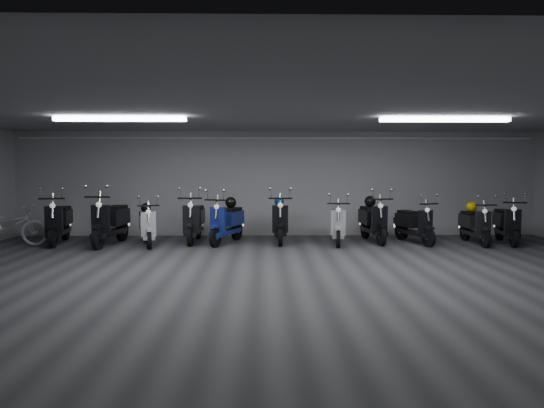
{
  "coord_description": "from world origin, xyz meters",
  "views": [
    {
      "loc": [
        -0.38,
        -8.02,
        1.88
      ],
      "look_at": [
        -0.18,
        2.5,
        1.05
      ],
      "focal_mm": 31.97,
      "sensor_mm": 36.0,
      "label": 1
    }
  ],
  "objects_px": {
    "bicycle": "(8,221)",
    "helmet_0": "(370,201)",
    "helmet_4": "(146,208)",
    "helmet_1": "(231,202)",
    "helmet_3": "(279,202)",
    "scooter_9": "(475,219)",
    "scooter_2": "(147,220)",
    "scooter_4": "(226,216)",
    "scooter_1": "(110,214)",
    "helmet_2": "(471,207)",
    "scooter_5": "(280,214)",
    "scooter_6": "(338,218)",
    "scooter_8": "(415,218)",
    "scooter_3": "(194,214)",
    "scooter_10": "(507,217)",
    "scooter_0": "(59,215)",
    "scooter_7": "(373,214)"
  },
  "relations": [
    {
      "from": "bicycle",
      "to": "helmet_0",
      "type": "distance_m",
      "value": 8.72
    },
    {
      "from": "helmet_0",
      "to": "helmet_4",
      "type": "relative_size",
      "value": 1.21
    },
    {
      "from": "helmet_1",
      "to": "helmet_3",
      "type": "bearing_deg",
      "value": 10.01
    },
    {
      "from": "helmet_4",
      "to": "scooter_9",
      "type": "bearing_deg",
      "value": -1.11
    },
    {
      "from": "scooter_2",
      "to": "bicycle",
      "type": "xyz_separation_m",
      "value": [
        -3.25,
        0.02,
        -0.03
      ]
    },
    {
      "from": "scooter_4",
      "to": "scooter_1",
      "type": "bearing_deg",
      "value": -155.06
    },
    {
      "from": "scooter_9",
      "to": "bicycle",
      "type": "distance_m",
      "value": 11.09
    },
    {
      "from": "bicycle",
      "to": "helmet_2",
      "type": "bearing_deg",
      "value": -92.57
    },
    {
      "from": "scooter_2",
      "to": "scooter_9",
      "type": "relative_size",
      "value": 1.0
    },
    {
      "from": "helmet_1",
      "to": "helmet_3",
      "type": "relative_size",
      "value": 1.16
    },
    {
      "from": "scooter_2",
      "to": "scooter_5",
      "type": "relative_size",
      "value": 0.88
    },
    {
      "from": "scooter_1",
      "to": "scooter_6",
      "type": "distance_m",
      "value": 5.42
    },
    {
      "from": "scooter_2",
      "to": "scooter_8",
      "type": "relative_size",
      "value": 0.99
    },
    {
      "from": "bicycle",
      "to": "helmet_3",
      "type": "relative_size",
      "value": 7.58
    },
    {
      "from": "scooter_3",
      "to": "helmet_1",
      "type": "relative_size",
      "value": 6.83
    },
    {
      "from": "scooter_10",
      "to": "scooter_0",
      "type": "bearing_deg",
      "value": -170.03
    },
    {
      "from": "scooter_3",
      "to": "helmet_3",
      "type": "xyz_separation_m",
      "value": [
        2.1,
        0.26,
        0.28
      ]
    },
    {
      "from": "scooter_6",
      "to": "helmet_0",
      "type": "bearing_deg",
      "value": 39.95
    },
    {
      "from": "scooter_2",
      "to": "scooter_6",
      "type": "relative_size",
      "value": 0.97
    },
    {
      "from": "scooter_2",
      "to": "scooter_4",
      "type": "height_order",
      "value": "scooter_4"
    },
    {
      "from": "scooter_3",
      "to": "scooter_5",
      "type": "distance_m",
      "value": 2.1
    },
    {
      "from": "scooter_1",
      "to": "scooter_8",
      "type": "height_order",
      "value": "scooter_1"
    },
    {
      "from": "scooter_0",
      "to": "helmet_2",
      "type": "xyz_separation_m",
      "value": [
        10.03,
        -0.01,
        0.18
      ]
    },
    {
      "from": "bicycle",
      "to": "helmet_2",
      "type": "height_order",
      "value": "bicycle"
    },
    {
      "from": "scooter_5",
      "to": "scooter_3",
      "type": "bearing_deg",
      "value": -179.63
    },
    {
      "from": "helmet_0",
      "to": "helmet_3",
      "type": "bearing_deg",
      "value": 179.31
    },
    {
      "from": "scooter_4",
      "to": "scooter_8",
      "type": "height_order",
      "value": "scooter_4"
    },
    {
      "from": "scooter_3",
      "to": "helmet_0",
      "type": "bearing_deg",
      "value": 3.91
    },
    {
      "from": "scooter_2",
      "to": "scooter_3",
      "type": "relative_size",
      "value": 0.88
    },
    {
      "from": "scooter_3",
      "to": "helmet_3",
      "type": "relative_size",
      "value": 7.92
    },
    {
      "from": "scooter_3",
      "to": "helmet_4",
      "type": "bearing_deg",
      "value": -167.02
    },
    {
      "from": "scooter_5",
      "to": "helmet_0",
      "type": "height_order",
      "value": "scooter_5"
    },
    {
      "from": "scooter_9",
      "to": "scooter_10",
      "type": "height_order",
      "value": "scooter_10"
    },
    {
      "from": "scooter_7",
      "to": "helmet_0",
      "type": "height_order",
      "value": "scooter_7"
    },
    {
      "from": "scooter_6",
      "to": "helmet_2",
      "type": "xyz_separation_m",
      "value": [
        3.3,
        0.16,
        0.25
      ]
    },
    {
      "from": "scooter_8",
      "to": "helmet_2",
      "type": "relative_size",
      "value": 6.64
    },
    {
      "from": "scooter_6",
      "to": "scooter_7",
      "type": "bearing_deg",
      "value": 26.38
    },
    {
      "from": "helmet_2",
      "to": "scooter_6",
      "type": "bearing_deg",
      "value": -177.18
    },
    {
      "from": "scooter_10",
      "to": "helmet_0",
      "type": "relative_size",
      "value": 6.1
    },
    {
      "from": "scooter_7",
      "to": "helmet_2",
      "type": "xyz_separation_m",
      "value": [
        2.38,
        -0.15,
        0.2
      ]
    },
    {
      "from": "scooter_6",
      "to": "scooter_1",
      "type": "bearing_deg",
      "value": -171.83
    },
    {
      "from": "scooter_2",
      "to": "scooter_8",
      "type": "height_order",
      "value": "scooter_8"
    },
    {
      "from": "scooter_3",
      "to": "scooter_10",
      "type": "bearing_deg",
      "value": -1.76
    },
    {
      "from": "scooter_1",
      "to": "helmet_2",
      "type": "bearing_deg",
      "value": 8.43
    },
    {
      "from": "scooter_5",
      "to": "helmet_1",
      "type": "distance_m",
      "value": 1.24
    },
    {
      "from": "scooter_6",
      "to": "helmet_2",
      "type": "distance_m",
      "value": 3.31
    },
    {
      "from": "scooter_2",
      "to": "scooter_7",
      "type": "bearing_deg",
      "value": -13.18
    },
    {
      "from": "scooter_5",
      "to": "scooter_8",
      "type": "height_order",
      "value": "scooter_5"
    },
    {
      "from": "scooter_0",
      "to": "helmet_2",
      "type": "height_order",
      "value": "scooter_0"
    },
    {
      "from": "bicycle",
      "to": "helmet_2",
      "type": "relative_size",
      "value": 7.15
    }
  ]
}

